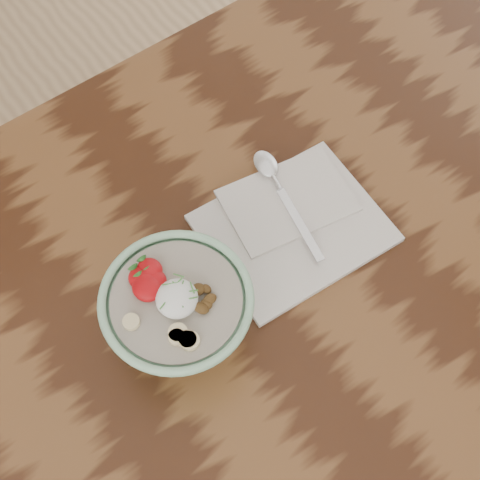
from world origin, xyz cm
name	(u,v)px	position (x,y,z in cm)	size (l,w,h in cm)	color
table	(238,320)	(0.00, 0.00, 65.70)	(160.00, 90.00, 75.00)	#381C0E
breakfast_bowl	(178,311)	(-8.89, 0.48, 81.36)	(18.72, 18.72, 12.47)	#99CEA6
napkin	(292,222)	(12.71, 4.24, 75.63)	(25.81, 22.10, 1.50)	silver
spoon	(274,178)	(14.62, 11.00, 76.93)	(6.27, 19.89, 1.04)	silver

